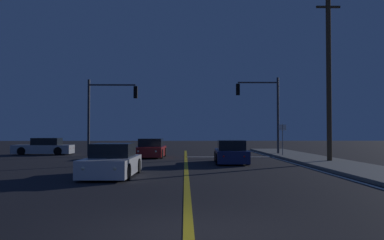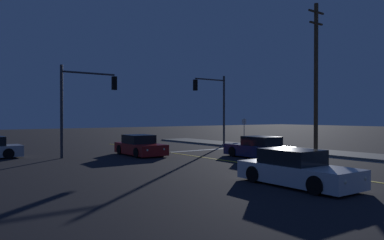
{
  "view_description": "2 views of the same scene",
  "coord_description": "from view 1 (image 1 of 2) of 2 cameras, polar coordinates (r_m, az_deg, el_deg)",
  "views": [
    {
      "loc": [
        -0.07,
        -7.57,
        1.81
      ],
      "look_at": [
        0.36,
        17.52,
        2.52
      ],
      "focal_mm": 39.58,
      "sensor_mm": 36.0,
      "label": 1
    },
    {
      "loc": [
        -14.39,
        1.02,
        2.58
      ],
      "look_at": [
        0.25,
        20.74,
        2.33
      ],
      "focal_mm": 34.76,
      "sensor_mm": 36.0,
      "label": 2
    }
  ],
  "objects": [
    {
      "name": "traffic_signal_near_right",
      "position": [
        33.68,
        9.61,
        2.16
      ],
      "size": [
        3.38,
        0.28,
        6.11
      ],
      "rotation": [
        0.0,
        0.0,
        3.14
      ],
      "color": "#38383D",
      "rests_on": "ground"
    },
    {
      "name": "lane_line_center",
      "position": [
        19.98,
        -0.78,
        -6.81
      ],
      "size": [
        0.2,
        41.92,
        0.01
      ],
      "primitive_type": "cube",
      "color": "gold",
      "rests_on": "ground"
    },
    {
      "name": "street_sign_corner",
      "position": [
        31.04,
        12.11,
        -1.96
      ],
      "size": [
        0.56,
        0.13,
        2.39
      ],
      "color": "slate",
      "rests_on": "ground"
    },
    {
      "name": "stop_bar",
      "position": [
        30.96,
        5.16,
        -4.97
      ],
      "size": [
        6.45,
        0.5,
        0.01
      ],
      "primitive_type": "cube",
      "color": "silver",
      "rests_on": "ground"
    },
    {
      "name": "traffic_signal_far_left",
      "position": [
        32.23,
        -11.46,
        1.97
      ],
      "size": [
        3.72,
        0.28,
        5.74
      ],
      "color": "#38383D",
      "rests_on": "ground"
    },
    {
      "name": "ground_plane",
      "position": [
        7.79,
        -0.46,
        -15.06
      ],
      "size": [
        160.0,
        160.0,
        0.0
      ],
      "primitive_type": "plane",
      "color": "black"
    },
    {
      "name": "car_side_waiting_silver",
      "position": [
        35.8,
        -19.31,
        -3.51
      ],
      "size": [
        4.61,
        1.87,
        1.34
      ],
      "rotation": [
        0.0,
        0.0,
        1.57
      ],
      "color": "#B2B5BA",
      "rests_on": "ground"
    },
    {
      "name": "lane_line_edge_right",
      "position": [
        20.94,
        16.56,
        -6.5
      ],
      "size": [
        0.16,
        41.92,
        0.01
      ],
      "primitive_type": "cube",
      "color": "silver",
      "rests_on": "ground"
    },
    {
      "name": "car_parked_curb_navy",
      "position": [
        24.72,
        5.28,
        -4.47
      ],
      "size": [
        1.99,
        4.73,
        1.34
      ],
      "rotation": [
        0.0,
        0.0,
        -0.04
      ],
      "color": "navy",
      "rests_on": "ground"
    },
    {
      "name": "car_following_oncoming_white",
      "position": [
        17.66,
        -10.71,
        -5.59
      ],
      "size": [
        2.02,
        4.68,
        1.34
      ],
      "rotation": [
        0.0,
        0.0,
        3.12
      ],
      "color": "silver",
      "rests_on": "ground"
    },
    {
      "name": "sidewalk_right",
      "position": [
        21.56,
        21.28,
        -6.13
      ],
      "size": [
        3.2,
        44.39,
        0.15
      ],
      "primitive_type": "cube",
      "color": "slate",
      "rests_on": "ground"
    },
    {
      "name": "utility_pole_right",
      "position": [
        26.14,
        17.95,
        6.53
      ],
      "size": [
        1.68,
        0.29,
        10.56
      ],
      "color": "#4C3823",
      "rests_on": "ground"
    },
    {
      "name": "car_mid_block_red",
      "position": [
        30.49,
        -5.58,
        -3.93
      ],
      "size": [
        2.11,
        4.31,
        1.34
      ],
      "rotation": [
        0.0,
        0.0,
        3.11
      ],
      "color": "maroon",
      "rests_on": "ground"
    }
  ]
}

